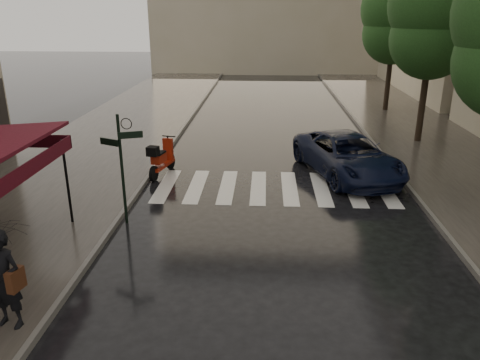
{
  "coord_description": "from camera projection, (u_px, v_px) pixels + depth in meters",
  "views": [
    {
      "loc": [
        2.63,
        -8.76,
        5.63
      ],
      "look_at": [
        2.0,
        2.85,
        1.4
      ],
      "focal_mm": 35.0,
      "sensor_mm": 36.0,
      "label": 1
    }
  ],
  "objects": [
    {
      "name": "scooter",
      "position": [
        161.0,
        159.0,
        16.75
      ],
      "size": [
        0.78,
        1.94,
        1.29
      ],
      "rotation": [
        0.0,
        0.0,
        -0.23
      ],
      "color": "black",
      "rests_on": "ground"
    },
    {
      "name": "sidewalk_far",
      "position": [
        434.0,
        142.0,
        20.99
      ],
      "size": [
        5.5,
        60.0,
        0.12
      ],
      "primitive_type": "cube",
      "color": "#38332D",
      "rests_on": "ground"
    },
    {
      "name": "sidewalk_near",
      "position": [
        111.0,
        137.0,
        21.75
      ],
      "size": [
        6.0,
        60.0,
        0.12
      ],
      "primitive_type": "cube",
      "color": "#38332D",
      "rests_on": "ground"
    },
    {
      "name": "tree_mid",
      "position": [
        435.0,
        11.0,
        19.14
      ],
      "size": [
        3.8,
        3.8,
        8.34
      ],
      "color": "black",
      "rests_on": "sidewalk_far"
    },
    {
      "name": "tree_far",
      "position": [
        395.0,
        14.0,
        25.75
      ],
      "size": [
        3.8,
        3.8,
        8.16
      ],
      "color": "black",
      "rests_on": "sidewalk_far"
    },
    {
      "name": "curb_near",
      "position": [
        176.0,
        138.0,
        21.59
      ],
      "size": [
        0.12,
        60.0,
        0.16
      ],
      "primitive_type": "cube",
      "color": "#595651",
      "rests_on": "ground"
    },
    {
      "name": "parked_car",
      "position": [
        347.0,
        155.0,
        16.74
      ],
      "size": [
        3.93,
        5.79,
        1.47
      ],
      "primitive_type": "imported",
      "rotation": [
        0.0,
        0.0,
        0.31
      ],
      "color": "black",
      "rests_on": "ground"
    },
    {
      "name": "ground",
      "position": [
        142.0,
        282.0,
        10.28
      ],
      "size": [
        120.0,
        120.0,
        0.0
      ],
      "primitive_type": "plane",
      "color": "black",
      "rests_on": "ground"
    },
    {
      "name": "crosswalk",
      "position": [
        274.0,
        188.0,
        15.75
      ],
      "size": [
        7.85,
        3.2,
        0.01
      ],
      "color": "silver",
      "rests_on": "ground"
    },
    {
      "name": "curb_far",
      "position": [
        371.0,
        141.0,
        21.13
      ],
      "size": [
        0.12,
        60.0,
        0.16
      ],
      "primitive_type": "cube",
      "color": "#595651",
      "rests_on": "ground"
    },
    {
      "name": "signpost",
      "position": [
        122.0,
        161.0,
        12.53
      ],
      "size": [
        1.17,
        0.29,
        3.1
      ],
      "color": "black",
      "rests_on": "ground"
    }
  ]
}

